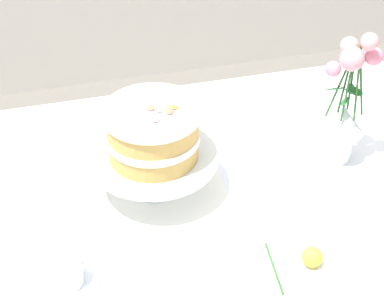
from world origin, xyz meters
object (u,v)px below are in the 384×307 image
at_px(teacup, 65,275).
at_px(dining_table, 218,231).
at_px(cake_stand, 154,161).
at_px(layer_cake, 153,132).
at_px(flower_vase, 346,107).
at_px(fallen_rose, 311,257).

bearing_deg(teacup, dining_table, 22.50).
xyz_separation_m(cake_stand, teacup, (-0.23, -0.23, -0.06)).
distance_m(layer_cake, flower_vase, 0.46).
relative_size(teacup, fallen_rose, 0.98).
xyz_separation_m(cake_stand, fallen_rose, (0.25, -0.31, -0.06)).
relative_size(cake_stand, layer_cake, 1.38).
xyz_separation_m(dining_table, fallen_rose, (0.12, -0.23, 0.11)).
bearing_deg(flower_vase, teacup, -161.50).
bearing_deg(teacup, layer_cake, 45.48).
height_order(flower_vase, fallen_rose, flower_vase).
relative_size(dining_table, fallen_rose, 10.41).
bearing_deg(dining_table, layer_cake, 146.39).
relative_size(layer_cake, teacup, 1.60).
xyz_separation_m(dining_table, cake_stand, (-0.13, 0.09, 0.17)).
bearing_deg(teacup, cake_stand, 45.49).
bearing_deg(fallen_rose, teacup, 170.80).
height_order(dining_table, cake_stand, cake_stand).
bearing_deg(fallen_rose, layer_cake, 128.92).
height_order(cake_stand, teacup, cake_stand).
relative_size(dining_table, flower_vase, 4.00).
xyz_separation_m(cake_stand, flower_vase, (0.46, -0.00, 0.07)).
bearing_deg(cake_stand, fallen_rose, -51.08).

